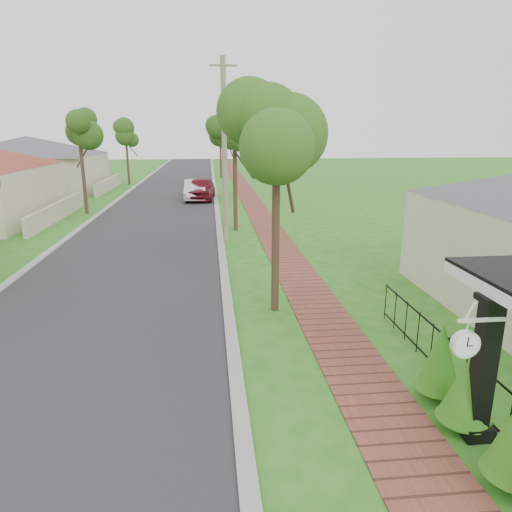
{
  "coord_description": "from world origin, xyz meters",
  "views": [
    {
      "loc": [
        0.21,
        -7.23,
        4.97
      ],
      "look_at": [
        1.49,
        5.37,
        1.5
      ],
      "focal_mm": 32.0,
      "sensor_mm": 36.0,
      "label": 1
    }
  ],
  "objects_px": {
    "parked_car_red": "(201,189)",
    "porch_post": "(482,376)",
    "parked_car_white": "(195,190)",
    "near_tree": "(277,138)",
    "station_clock": "(466,342)",
    "utility_pole": "(224,152)"
  },
  "relations": [
    {
      "from": "parked_car_red",
      "to": "porch_post",
      "type": "bearing_deg",
      "value": -74.9
    },
    {
      "from": "porch_post",
      "to": "parked_car_white",
      "type": "relative_size",
      "value": 0.57
    },
    {
      "from": "parked_car_red",
      "to": "near_tree",
      "type": "height_order",
      "value": "near_tree"
    },
    {
      "from": "station_clock",
      "to": "near_tree",
      "type": "bearing_deg",
      "value": 107.2
    },
    {
      "from": "parked_car_white",
      "to": "porch_post",
      "type": "bearing_deg",
      "value": -79.38
    },
    {
      "from": "parked_car_white",
      "to": "station_clock",
      "type": "relative_size",
      "value": 5.6
    },
    {
      "from": "porch_post",
      "to": "parked_car_red",
      "type": "bearing_deg",
      "value": 100.09
    },
    {
      "from": "parked_car_white",
      "to": "utility_pole",
      "type": "distance_m",
      "value": 14.23
    },
    {
      "from": "porch_post",
      "to": "near_tree",
      "type": "height_order",
      "value": "near_tree"
    },
    {
      "from": "utility_pole",
      "to": "station_clock",
      "type": "relative_size",
      "value": 10.15
    },
    {
      "from": "near_tree",
      "to": "utility_pole",
      "type": "distance_m",
      "value": 8.62
    },
    {
      "from": "station_clock",
      "to": "parked_car_white",
      "type": "bearing_deg",
      "value": 99.57
    },
    {
      "from": "near_tree",
      "to": "station_clock",
      "type": "height_order",
      "value": "near_tree"
    },
    {
      "from": "porch_post",
      "to": "parked_car_white",
      "type": "xyz_separation_m",
      "value": [
        -5.42,
        28.15,
        -0.39
      ]
    },
    {
      "from": "parked_car_red",
      "to": "parked_car_white",
      "type": "height_order",
      "value": "parked_car_red"
    },
    {
      "from": "porch_post",
      "to": "parked_car_white",
      "type": "bearing_deg",
      "value": 100.9
    },
    {
      "from": "porch_post",
      "to": "station_clock",
      "type": "height_order",
      "value": "porch_post"
    },
    {
      "from": "parked_car_white",
      "to": "near_tree",
      "type": "distance_m",
      "value": 22.78
    },
    {
      "from": "porch_post",
      "to": "utility_pole",
      "type": "height_order",
      "value": "utility_pole"
    },
    {
      "from": "parked_car_red",
      "to": "station_clock",
      "type": "xyz_separation_m",
      "value": [
        4.41,
        -28.62,
        1.13
      ]
    },
    {
      "from": "parked_car_red",
      "to": "near_tree",
      "type": "relative_size",
      "value": 0.8
    },
    {
      "from": "parked_car_white",
      "to": "station_clock",
      "type": "height_order",
      "value": "station_clock"
    }
  ]
}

